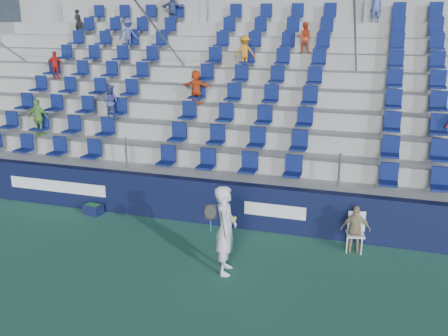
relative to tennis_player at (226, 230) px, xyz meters
The scene contains 7 objects.
ground 1.50m from the tennis_player, 144.24° to the right, with size 70.00×70.00×0.00m, color #2E6B4F.
sponsor_wall 2.68m from the tennis_player, 110.01° to the left, with size 24.00×0.32×1.20m.
grandstand 7.72m from the tennis_player, 96.89° to the left, with size 24.00×8.17×6.63m.
tennis_player is the anchor object (origin of this frame).
line_judge_chair 3.33m from the tennis_player, 37.15° to the left, with size 0.48×0.49×0.94m.
line_judge 3.24m from the tennis_player, 35.05° to the left, with size 0.68×0.28×1.17m, color tan.
ball_bin 5.11m from the tennis_player, 155.47° to the left, with size 0.56×0.41×0.29m.
Camera 1 is at (3.84, -8.74, 5.31)m, focal length 40.00 mm.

